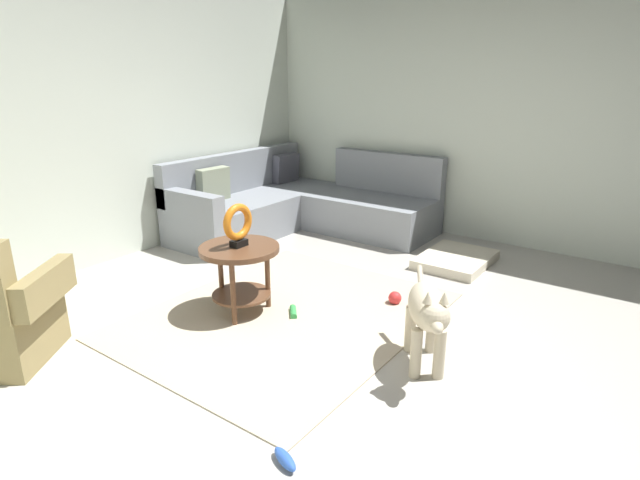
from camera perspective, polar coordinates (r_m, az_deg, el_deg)
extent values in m
cube|color=#B7B2A8|center=(3.53, 3.71, -12.99)|extent=(6.00, 6.00, 0.10)
cube|color=silver|center=(5.22, -25.00, 11.86)|extent=(6.00, 0.12, 2.70)
cube|color=silver|center=(5.75, 20.30, 12.85)|extent=(0.12, 6.00, 2.70)
cube|color=#BCAD93|center=(3.97, -3.75, -8.33)|extent=(2.30, 1.90, 0.01)
cube|color=gray|center=(6.07, -6.75, 3.11)|extent=(2.20, 0.85, 0.42)
cube|color=gray|center=(6.22, -9.34, 7.50)|extent=(2.20, 0.14, 0.46)
cube|color=gray|center=(5.95, 5.74, 2.83)|extent=(0.85, 1.40, 0.42)
cube|color=gray|center=(6.16, 7.55, 7.48)|extent=(0.14, 1.40, 0.46)
cube|color=gray|center=(5.31, -14.31, 4.06)|extent=(0.16, 0.85, 0.22)
cube|color=#4C4C56|center=(6.67, -3.81, 7.90)|extent=(0.39, 0.18, 0.39)
cube|color=gray|center=(5.78, -11.75, 5.97)|extent=(0.39, 0.16, 0.38)
cube|color=olive|center=(3.62, -28.22, -4.56)|extent=(0.54, 0.43, 0.22)
cylinder|color=brown|center=(3.87, -9.00, -0.99)|extent=(0.60, 0.60, 0.04)
cylinder|color=brown|center=(4.00, -8.74, -6.00)|extent=(0.45, 0.45, 0.02)
cylinder|color=brown|center=(4.11, -10.97, -3.96)|extent=(0.04, 0.04, 0.50)
cylinder|color=brown|center=(3.77, -9.62, -5.94)|extent=(0.04, 0.04, 0.50)
cylinder|color=brown|center=(4.02, -5.84, -4.22)|extent=(0.04, 0.04, 0.50)
cube|color=black|center=(3.85, -9.03, -0.35)|extent=(0.12, 0.08, 0.05)
torus|color=orange|center=(3.80, -9.15, 1.97)|extent=(0.28, 0.06, 0.28)
cube|color=beige|center=(5.15, 14.85, -2.10)|extent=(0.80, 0.60, 0.09)
cylinder|color=beige|center=(3.24, 13.11, -12.23)|extent=(0.07, 0.07, 0.32)
cylinder|color=beige|center=(3.22, 10.60, -12.27)|extent=(0.07, 0.07, 0.32)
cylinder|color=beige|center=(3.51, 12.29, -9.67)|extent=(0.07, 0.07, 0.32)
cylinder|color=beige|center=(3.49, 9.99, -9.68)|extent=(0.07, 0.07, 0.32)
ellipsoid|color=beige|center=(3.25, 11.76, -7.15)|extent=(0.56, 0.47, 0.24)
sphere|color=beige|center=(2.95, 12.64, -8.36)|extent=(0.17, 0.17, 0.17)
ellipsoid|color=beige|center=(2.90, 12.85, -9.38)|extent=(0.14, 0.12, 0.07)
cone|color=beige|center=(2.92, 13.64, -6.24)|extent=(0.06, 0.06, 0.07)
cone|color=beige|center=(2.91, 11.89, -6.24)|extent=(0.06, 0.06, 0.07)
cylinder|color=beige|center=(3.52, 11.11, -4.41)|extent=(0.19, 0.14, 0.16)
sphere|color=red|center=(4.18, 8.32, -6.38)|extent=(0.11, 0.11, 0.11)
cylinder|color=green|center=(3.97, -2.99, -7.99)|extent=(0.16, 0.15, 0.05)
ellipsoid|color=blue|center=(2.65, -3.92, -23.10)|extent=(0.12, 0.19, 0.06)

